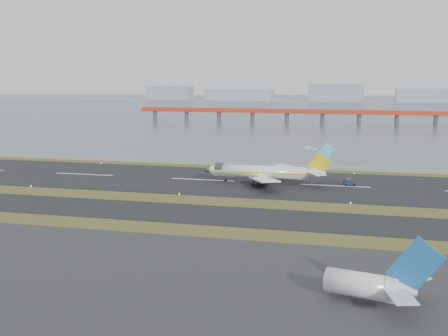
{
  "coord_description": "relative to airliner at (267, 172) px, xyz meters",
  "views": [
    {
      "loc": [
        47.57,
        -132.71,
        31.34
      ],
      "look_at": [
        8.76,
        22.0,
        5.36
      ],
      "focal_mm": 45.0,
      "sensor_mm": 36.0,
      "label": 1
    }
  ],
  "objects": [
    {
      "name": "ground",
      "position": [
        -20.09,
        -28.93,
        -3.46
      ],
      "size": [
        1000.0,
        1000.0,
        0.0
      ],
      "primitive_type": "plane",
      "color": "#354518",
      "rests_on": "ground"
    },
    {
      "name": "apron_strip",
      "position": [
        -20.09,
        -83.93,
        -3.41
      ],
      "size": [
        1000.0,
        50.0,
        0.1
      ],
      "primitive_type": "cube",
      "color": "#303033",
      "rests_on": "ground"
    },
    {
      "name": "taxiway_strip",
      "position": [
        -20.09,
        -40.93,
        -3.41
      ],
      "size": [
        1000.0,
        18.0,
        0.1
      ],
      "primitive_type": "cube",
      "color": "black",
      "rests_on": "ground"
    },
    {
      "name": "runway_strip",
      "position": [
        -20.09,
        1.07,
        -3.41
      ],
      "size": [
        1000.0,
        45.0,
        0.1
      ],
      "primitive_type": "cube",
      "color": "black",
      "rests_on": "ground"
    },
    {
      "name": "seawall",
      "position": [
        -20.09,
        31.07,
        -2.96
      ],
      "size": [
        1000.0,
        2.5,
        1.0
      ],
      "primitive_type": "cube",
      "color": "gray",
      "rests_on": "ground"
    },
    {
      "name": "bay_water",
      "position": [
        -20.09,
        431.07,
        -3.46
      ],
      "size": [
        1400.0,
        800.0,
        1.3
      ],
      "primitive_type": "cube",
      "color": "#43505F",
      "rests_on": "ground"
    },
    {
      "name": "red_pier",
      "position": [
        -0.09,
        221.07,
        3.82
      ],
      "size": [
        260.0,
        5.0,
        10.2
      ],
      "color": "#BD3C20",
      "rests_on": "ground"
    },
    {
      "name": "far_shoreline",
      "position": [
        -6.47,
        591.07,
        2.61
      ],
      "size": [
        1400.0,
        80.0,
        60.5
      ],
      "color": "#93A1AE",
      "rests_on": "ground"
    },
    {
      "name": "airliner",
      "position": [
        0.0,
        0.0,
        0.0
      ],
      "size": [
        38.52,
        32.89,
        12.8
      ],
      "color": "white",
      "rests_on": "ground"
    },
    {
      "name": "pushback_tug",
      "position": [
        23.87,
        2.53,
        -2.41
      ],
      "size": [
        3.65,
        2.53,
        2.15
      ],
      "rotation": [
        0.0,
        0.0,
        0.19
      ],
      "color": "#122133",
      "rests_on": "ground"
    },
    {
      "name": "second_airliner_tail",
      "position": [
        29.91,
        -85.01,
        -0.57
      ],
      "size": [
        15.87,
        12.89,
        9.86
      ],
      "rotation": [
        0.0,
        0.0,
        -0.24
      ],
      "color": "white",
      "rests_on": "ground"
    },
    {
      "name": "workboat_near",
      "position": [
        4.8,
        83.12,
        -2.97
      ],
      "size": [
        6.67,
        4.03,
        1.55
      ],
      "rotation": [
        0.0,
        0.0,
        -0.34
      ],
      "color": "silver",
      "rests_on": "ground"
    }
  ]
}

